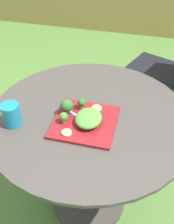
{
  "coord_description": "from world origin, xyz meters",
  "views": [
    {
      "loc": [
        0.23,
        -0.94,
        1.53
      ],
      "look_at": [
        -0.0,
        -0.03,
        0.75
      ],
      "focal_mm": 44.26,
      "sensor_mm": 36.0,
      "label": 1
    }
  ],
  "objects": [
    {
      "name": "broccoli_floret_2",
      "position": [
        -0.1,
        -0.02,
        0.76
      ],
      "size": [
        0.06,
        0.06,
        0.07
      ],
      "color": "#99B770",
      "rests_on": "salad_plate"
    },
    {
      "name": "patio_table",
      "position": [
        0.0,
        0.0,
        0.46
      ],
      "size": [
        0.94,
        0.94,
        0.71
      ],
      "color": "#423D38",
      "rests_on": "ground_plane"
    },
    {
      "name": "broccoli_floret_0",
      "position": [
        -0.09,
        -0.09,
        0.75
      ],
      "size": [
        0.04,
        0.04,
        0.05
      ],
      "color": "#99B770",
      "rests_on": "salad_plate"
    },
    {
      "name": "fork",
      "position": [
        -0.05,
        -0.04,
        0.72
      ],
      "size": [
        0.14,
        0.09,
        0.0
      ],
      "color": "silver",
      "rests_on": "salad_plate"
    },
    {
      "name": "broccoli_floret_1",
      "position": [
        -0.04,
        0.02,
        0.75
      ],
      "size": [
        0.04,
        0.04,
        0.05
      ],
      "color": "#99B770",
      "rests_on": "salad_plate"
    },
    {
      "name": "salad_plate",
      "position": [
        -0.01,
        -0.06,
        0.71
      ],
      "size": [
        0.27,
        0.27,
        0.01
      ],
      "primitive_type": "cube",
      "color": "maroon",
      "rests_on": "patio_table"
    },
    {
      "name": "ground_plane",
      "position": [
        0.0,
        0.0,
        0.0
      ],
      "size": [
        12.0,
        12.0,
        0.0
      ],
      "primitive_type": "plane",
      "color": "#4C7533"
    },
    {
      "name": "cucumber_slice_1",
      "position": [
        0.03,
        0.03,
        0.72
      ],
      "size": [
        0.05,
        0.05,
        0.01
      ],
      "primitive_type": "cylinder",
      "color": "#8EB766",
      "rests_on": "salad_plate"
    },
    {
      "name": "cucumber_slice_0",
      "position": [
        -0.06,
        -0.16,
        0.72
      ],
      "size": [
        0.04,
        0.04,
        0.01
      ],
      "primitive_type": "cylinder",
      "color": "#8EB766",
      "rests_on": "salad_plate"
    },
    {
      "name": "lettuce_mound",
      "position": [
        0.01,
        -0.07,
        0.74
      ],
      "size": [
        0.12,
        0.14,
        0.05
      ],
      "primitive_type": "ellipsoid",
      "color": "#519338",
      "rests_on": "salad_plate"
    },
    {
      "name": "drinking_glass",
      "position": [
        -0.31,
        -0.14,
        0.75
      ],
      "size": [
        0.08,
        0.08,
        0.1
      ],
      "color": "teal",
      "rests_on": "patio_table"
    },
    {
      "name": "patio_chair",
      "position": [
        0.38,
        0.86,
        0.53
      ],
      "size": [
        0.57,
        0.57,
        0.9
      ],
      "color": "black",
      "rests_on": "ground_plane"
    }
  ]
}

